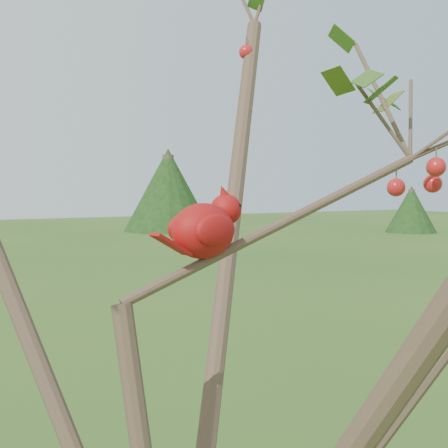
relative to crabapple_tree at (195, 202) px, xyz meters
name	(u,v)px	position (x,y,z in m)	size (l,w,h in m)	color
crabapple_tree	(195,202)	(0.00, 0.00, 0.00)	(2.35, 2.05, 2.95)	#483526
cardinal	(206,228)	(0.08, 0.11, -0.05)	(0.20, 0.12, 0.14)	#A2120D
distant_trees	(5,199)	(3.76, 23.56, -0.48)	(40.80, 10.30, 3.88)	#483526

